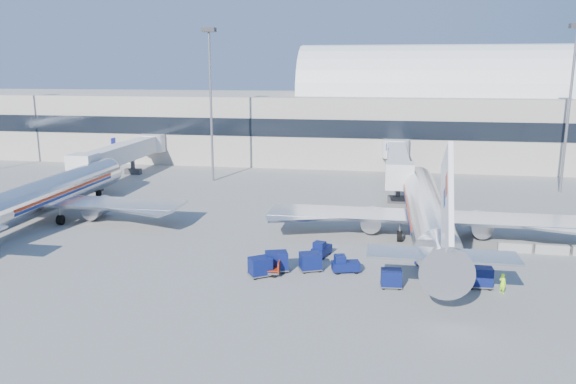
% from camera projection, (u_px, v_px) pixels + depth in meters
% --- Properties ---
extents(ground, '(260.00, 260.00, 0.00)m').
position_uv_depth(ground, '(322.00, 249.00, 53.90)').
color(ground, gray).
rests_on(ground, ground).
extents(terminal, '(170.00, 28.15, 21.00)m').
position_uv_depth(terminal, '(283.00, 117.00, 108.31)').
color(terminal, '#B2AA9E').
rests_on(terminal, ground).
extents(airliner_main, '(32.00, 37.26, 12.07)m').
position_uv_depth(airliner_main, '(427.00, 212.00, 55.98)').
color(airliner_main, silver).
rests_on(airliner_main, ground).
extents(airliner_mid, '(32.00, 37.26, 12.07)m').
position_uv_depth(airliner_mid, '(42.00, 196.00, 62.77)').
color(airliner_mid, silver).
rests_on(airliner_mid, ground).
extents(jetbridge_near, '(4.40, 27.50, 6.25)m').
position_uv_depth(jetbridge_near, '(397.00, 159.00, 81.46)').
color(jetbridge_near, silver).
rests_on(jetbridge_near, ground).
extents(jetbridge_mid, '(4.40, 27.50, 6.25)m').
position_uv_depth(jetbridge_mid, '(126.00, 152.00, 88.25)').
color(jetbridge_mid, silver).
rests_on(jetbridge_mid, ground).
extents(mast_west, '(2.00, 1.20, 22.60)m').
position_uv_depth(mast_west, '(210.00, 83.00, 82.77)').
color(mast_west, slate).
rests_on(mast_west, ground).
extents(mast_east, '(2.00, 1.20, 22.60)m').
position_uv_depth(mast_east, '(572.00, 84.00, 74.69)').
color(mast_east, slate).
rests_on(mast_east, ground).
extents(barrier_near, '(3.00, 0.55, 0.90)m').
position_uv_depth(barrier_near, '(514.00, 247.00, 52.82)').
color(barrier_near, '#9E9E96').
rests_on(barrier_near, ground).
extents(barrier_mid, '(3.00, 0.55, 0.90)m').
position_uv_depth(barrier_mid, '(552.00, 249.00, 52.28)').
color(barrier_mid, '#9E9E96').
rests_on(barrier_mid, ground).
extents(tug_lead, '(2.55, 1.73, 1.52)m').
position_uv_depth(tug_lead, '(345.00, 264.00, 47.58)').
color(tug_lead, '#0A134B').
rests_on(tug_lead, ground).
extents(tug_right, '(2.21, 1.34, 1.35)m').
position_uv_depth(tug_right, '(426.00, 258.00, 49.31)').
color(tug_right, '#0A134B').
rests_on(tug_right, ground).
extents(tug_left, '(1.81, 2.55, 1.50)m').
position_uv_depth(tug_left, '(321.00, 249.00, 51.54)').
color(tug_left, '#0A134B').
rests_on(tug_left, ground).
extents(cart_train_a, '(2.21, 1.98, 1.60)m').
position_uv_depth(cart_train_a, '(310.00, 261.00, 47.86)').
color(cart_train_a, '#0A134B').
rests_on(cart_train_a, ground).
extents(cart_train_b, '(2.31, 2.01, 1.72)m').
position_uv_depth(cart_train_b, '(277.00, 261.00, 47.72)').
color(cart_train_b, '#0A134B').
rests_on(cart_train_b, ground).
extents(cart_train_c, '(2.33, 2.21, 1.63)m').
position_uv_depth(cart_train_c, '(260.00, 266.00, 46.59)').
color(cart_train_c, '#0A134B').
rests_on(cart_train_c, ground).
extents(cart_solo_near, '(1.76, 1.39, 1.48)m').
position_uv_depth(cart_solo_near, '(391.00, 278.00, 44.25)').
color(cart_solo_near, '#0A134B').
rests_on(cart_solo_near, ground).
extents(cart_solo_far, '(1.98, 1.53, 1.72)m').
position_uv_depth(cart_solo_far, '(480.00, 276.00, 44.27)').
color(cart_solo_far, '#0A134B').
rests_on(cart_solo_far, ground).
extents(cart_open_red, '(2.49, 1.83, 0.64)m').
position_uv_depth(cart_open_red, '(266.00, 269.00, 47.07)').
color(cart_open_red, slate).
rests_on(cart_open_red, ground).
extents(ramp_worker, '(0.69, 0.70, 1.62)m').
position_uv_depth(ramp_worker, '(502.00, 283.00, 43.09)').
color(ramp_worker, '#A1FF1A').
rests_on(ramp_worker, ground).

